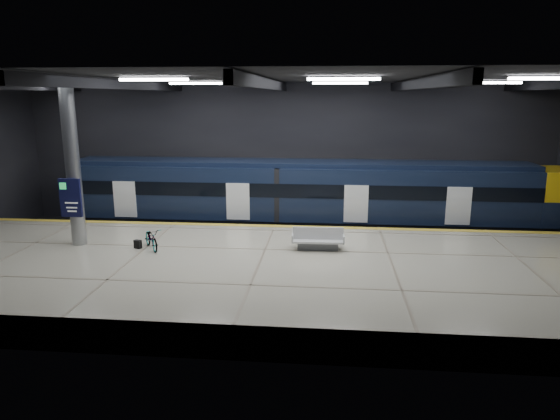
# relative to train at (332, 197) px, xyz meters

# --- Properties ---
(ground) EXTENTS (30.00, 30.00, 0.00)m
(ground) POSITION_rel_train_xyz_m (-2.76, -5.50, -2.06)
(ground) COLOR black
(ground) RESTS_ON ground
(room_shell) EXTENTS (30.10, 16.10, 8.05)m
(room_shell) POSITION_rel_train_xyz_m (-2.76, -5.49, 3.66)
(room_shell) COLOR black
(room_shell) RESTS_ON ground
(platform) EXTENTS (30.00, 11.00, 1.10)m
(platform) POSITION_rel_train_xyz_m (-2.76, -8.00, -1.51)
(platform) COLOR beige
(platform) RESTS_ON ground
(safety_strip) EXTENTS (30.00, 0.40, 0.01)m
(safety_strip) POSITION_rel_train_xyz_m (-2.76, -2.75, -0.95)
(safety_strip) COLOR gold
(safety_strip) RESTS_ON platform
(rails) EXTENTS (30.00, 1.52, 0.16)m
(rails) POSITION_rel_train_xyz_m (-2.76, 0.00, -1.98)
(rails) COLOR gray
(rails) RESTS_ON ground
(train) EXTENTS (29.40, 2.84, 3.79)m
(train) POSITION_rel_train_xyz_m (0.00, 0.00, 0.00)
(train) COLOR black
(train) RESTS_ON ground
(bench) EXTENTS (2.16, 0.94, 0.95)m
(bench) POSITION_rel_train_xyz_m (-0.59, -6.31, -0.63)
(bench) COLOR #595B60
(bench) RESTS_ON platform
(bicycle) EXTENTS (1.45, 1.75, 0.90)m
(bicycle) POSITION_rel_train_xyz_m (-7.44, -6.87, -0.51)
(bicycle) COLOR #99999E
(bicycle) RESTS_ON platform
(pannier_bag) EXTENTS (0.34, 0.27, 0.35)m
(pannier_bag) POSITION_rel_train_xyz_m (-8.04, -6.87, -0.78)
(pannier_bag) COLOR black
(pannier_bag) RESTS_ON platform
(info_column) EXTENTS (0.90, 0.78, 6.90)m
(info_column) POSITION_rel_train_xyz_m (-10.76, -6.52, 2.40)
(info_column) COLOR #9EA0A5
(info_column) RESTS_ON platform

